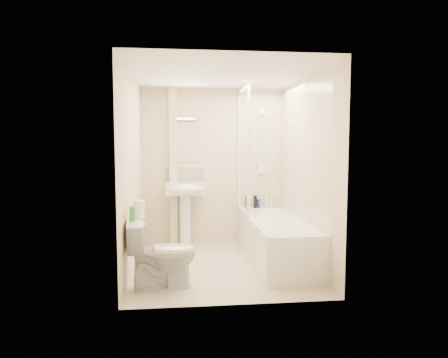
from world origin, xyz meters
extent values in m
plane|color=beige|center=(0.00, 0.00, 0.00)|extent=(2.50, 2.50, 0.00)
cube|color=beige|center=(0.00, 1.25, 1.20)|extent=(2.20, 0.02, 2.40)
cube|color=beige|center=(-1.10, 0.00, 1.20)|extent=(0.02, 2.50, 2.40)
cube|color=beige|center=(1.10, 0.00, 1.20)|extent=(0.02, 2.50, 2.40)
cube|color=white|center=(0.00, 0.00, 2.40)|extent=(2.20, 2.50, 0.02)
cube|color=beige|center=(0.75, 1.24, 1.42)|extent=(0.70, 0.01, 1.75)
cube|color=beige|center=(1.09, 0.20, 1.42)|extent=(0.01, 2.10, 1.75)
cube|color=beige|center=(-0.62, 1.19, 1.20)|extent=(0.12, 0.12, 2.40)
cube|color=beige|center=(-0.45, 1.24, 1.03)|extent=(0.60, 0.02, 0.30)
cube|color=white|center=(-0.45, 1.24, 1.58)|extent=(0.46, 0.01, 0.60)
cube|color=silver|center=(-0.45, 1.22, 1.95)|extent=(0.42, 0.07, 0.07)
cube|color=white|center=(0.75, 0.20, 0.28)|extent=(0.70, 2.10, 0.55)
cube|color=white|center=(0.75, 0.20, 0.49)|extent=(0.56, 1.96, 0.05)
cube|color=white|center=(0.40, 0.80, 1.45)|extent=(0.01, 0.90, 1.80)
cube|color=white|center=(0.40, 1.23, 1.45)|extent=(0.04, 0.04, 1.80)
cube|color=white|center=(0.40, 0.35, 1.45)|extent=(0.04, 0.04, 1.80)
cube|color=white|center=(0.40, 0.80, 2.33)|extent=(0.04, 0.90, 0.04)
cube|color=white|center=(0.40, 0.80, 0.57)|extent=(0.04, 0.90, 0.03)
cylinder|color=white|center=(0.75, 1.22, 1.55)|extent=(0.02, 0.02, 0.90)
cylinder|color=white|center=(0.75, 1.22, 1.10)|extent=(0.05, 0.05, 0.02)
cylinder|color=white|center=(0.75, 1.22, 2.00)|extent=(0.05, 0.05, 0.02)
cylinder|color=white|center=(0.75, 1.15, 2.03)|extent=(0.08, 0.11, 0.11)
cube|color=white|center=(0.75, 1.21, 1.17)|extent=(0.10, 0.05, 0.14)
cylinder|color=white|center=(0.73, 1.19, 1.60)|extent=(0.01, 0.13, 0.84)
cylinder|color=white|center=(-0.45, 1.08, 0.39)|extent=(0.17, 0.17, 0.77)
cube|color=white|center=(-0.45, 1.05, 0.88)|extent=(0.58, 0.44, 0.18)
ellipsoid|color=white|center=(-0.45, 0.88, 0.88)|extent=(0.58, 0.24, 0.18)
cube|color=silver|center=(-0.45, 1.05, 0.95)|extent=(0.40, 0.29, 0.04)
cylinder|color=white|center=(-0.64, 1.16, 1.03)|extent=(0.03, 0.03, 0.10)
cylinder|color=white|center=(-0.26, 1.16, 1.03)|extent=(0.03, 0.03, 0.10)
sphere|color=white|center=(-0.64, 1.16, 1.09)|extent=(0.04, 0.04, 0.04)
sphere|color=white|center=(-0.26, 1.16, 1.09)|extent=(0.04, 0.04, 0.04)
cylinder|color=black|center=(0.52, 1.16, 0.64)|extent=(0.06, 0.06, 0.18)
cylinder|color=white|center=(0.53, 1.16, 0.63)|extent=(0.05, 0.05, 0.16)
cylinder|color=black|center=(0.65, 1.16, 0.65)|extent=(0.05, 0.05, 0.20)
cylinder|color=navy|center=(0.70, 1.16, 0.62)|extent=(0.05, 0.05, 0.14)
cylinder|color=beige|center=(0.84, 1.16, 0.65)|extent=(0.07, 0.07, 0.19)
cylinder|color=white|center=(0.90, 1.16, 0.63)|extent=(0.05, 0.05, 0.16)
imported|color=white|center=(-0.72, -0.68, 0.37)|extent=(0.56, 0.81, 0.75)
cylinder|color=white|center=(-0.97, -0.60, 0.79)|extent=(0.12, 0.12, 0.09)
cylinder|color=white|center=(-0.96, -0.58, 0.89)|extent=(0.12, 0.12, 0.11)
cylinder|color=green|center=(-1.01, -0.77, 0.83)|extent=(0.06, 0.06, 0.16)
camera|label=1|loc=(-0.51, -4.95, 1.55)|focal=32.00mm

